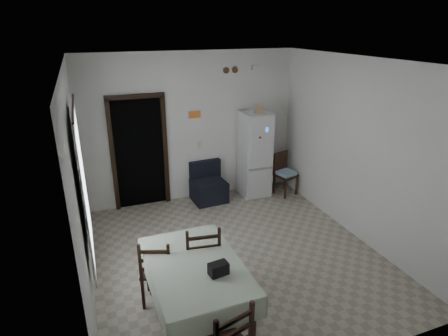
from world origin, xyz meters
TOP-DOWN VIEW (x-y plane):
  - ground at (0.00, 0.00)m, footprint 4.50×4.50m
  - ceiling at (0.00, 0.00)m, footprint 4.20×4.50m
  - wall_back at (0.00, 2.25)m, footprint 4.20×0.02m
  - wall_front at (0.00, -2.25)m, footprint 4.20×0.02m
  - wall_left at (-2.10, 0.00)m, footprint 0.02×4.50m
  - wall_right at (2.10, 0.00)m, footprint 0.02×4.50m
  - doorway at (-1.05, 2.45)m, footprint 1.06×0.52m
  - window_recess at (-2.15, -0.20)m, footprint 0.10×1.20m
  - curtain at (-2.04, -0.20)m, footprint 0.02×1.45m
  - curtain_rod at (-2.03, -0.20)m, footprint 0.02×1.60m
  - calendar at (0.05, 2.24)m, footprint 0.28×0.02m
  - calendar_image at (0.05, 2.23)m, footprint 0.24×0.01m
  - light_switch at (0.15, 2.24)m, footprint 0.08×0.02m
  - vent_left at (0.70, 2.23)m, footprint 0.12×0.03m
  - vent_right at (0.88, 2.23)m, footprint 0.12×0.03m
  - emergency_light at (1.35, 2.21)m, footprint 0.25×0.07m
  - fridge at (1.21, 1.93)m, footprint 0.57×0.57m
  - tan_cone at (1.25, 1.89)m, footprint 0.25×0.25m
  - navy_seat at (0.22, 1.93)m, footprint 0.68×0.66m
  - corner_chair at (1.81, 1.67)m, footprint 0.47×0.47m
  - dining_table at (-0.97, -1.13)m, footprint 1.04×1.57m
  - black_bag at (-0.78, -1.40)m, footprint 0.22×0.15m
  - dining_chair_far_left at (-1.31, -0.61)m, footprint 0.51×0.51m
  - dining_chair_far_right at (-0.75, -0.66)m, footprint 0.51×0.51m

SIDE VIEW (x-z plane):
  - ground at x=0.00m, z-range 0.00..0.00m
  - navy_seat at x=0.22m, z-range 0.00..0.78m
  - dining_table at x=-0.97m, z-range 0.00..0.81m
  - corner_chair at x=1.81m, z-range 0.00..0.88m
  - dining_chair_far_left at x=-1.31m, z-range 0.00..0.93m
  - dining_chair_far_right at x=-0.75m, z-range 0.00..1.06m
  - fridge at x=1.21m, z-range 0.00..1.74m
  - black_bag at x=-0.78m, z-range 0.81..0.95m
  - doorway at x=-1.05m, z-range -0.05..2.17m
  - light_switch at x=0.15m, z-range 1.04..1.16m
  - wall_back at x=0.00m, z-range 0.00..2.90m
  - wall_front at x=0.00m, z-range 0.00..2.90m
  - wall_left at x=-2.10m, z-range 0.00..2.90m
  - wall_right at x=2.10m, z-range 0.00..2.90m
  - window_recess at x=-2.15m, z-range 0.75..2.35m
  - curtain at x=-2.04m, z-range 0.62..2.48m
  - calendar at x=0.05m, z-range 1.42..1.82m
  - calendar_image at x=0.05m, z-range 1.65..1.79m
  - tan_cone at x=1.25m, z-range 1.74..1.93m
  - curtain_rod at x=-2.03m, z-range 2.49..2.51m
  - vent_left at x=0.70m, z-range 2.46..2.58m
  - vent_right at x=0.88m, z-range 2.46..2.58m
  - emergency_light at x=1.35m, z-range 2.50..2.59m
  - ceiling at x=0.00m, z-range 2.89..2.91m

